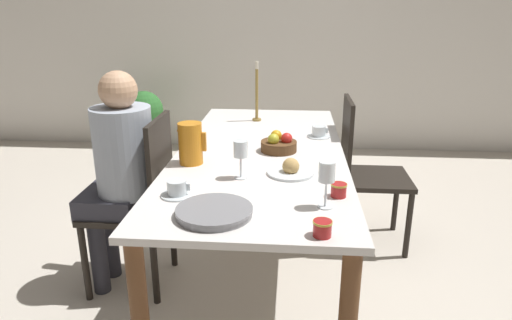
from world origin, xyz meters
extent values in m
plane|color=beige|center=(0.00, 0.00, 0.00)|extent=(20.00, 20.00, 0.00)
cube|color=silver|center=(0.00, 2.52, 1.30)|extent=(10.00, 0.06, 2.60)
cube|color=silver|center=(0.00, 0.00, 0.73)|extent=(0.89, 2.03, 0.03)
cylinder|color=brown|center=(-0.39, 0.95, 0.36)|extent=(0.07, 0.07, 0.72)
cylinder|color=brown|center=(0.39, 0.95, 0.36)|extent=(0.07, 0.07, 0.72)
cylinder|color=black|center=(-0.89, -0.35, 0.22)|extent=(0.04, 0.04, 0.43)
cylinder|color=black|center=(-0.89, 0.02, 0.22)|extent=(0.04, 0.04, 0.43)
cylinder|color=black|center=(-0.52, -0.35, 0.22)|extent=(0.04, 0.04, 0.43)
cylinder|color=black|center=(-0.52, 0.02, 0.22)|extent=(0.04, 0.04, 0.43)
cube|color=black|center=(-0.71, -0.17, 0.45)|extent=(0.42, 0.42, 0.03)
cube|color=black|center=(-0.51, -0.17, 0.71)|extent=(0.03, 0.39, 0.49)
cylinder|color=black|center=(0.89, 0.59, 0.22)|extent=(0.04, 0.04, 0.43)
cylinder|color=black|center=(0.89, 0.22, 0.22)|extent=(0.04, 0.04, 0.43)
cylinder|color=black|center=(0.52, 0.59, 0.22)|extent=(0.04, 0.04, 0.43)
cylinder|color=black|center=(0.52, 0.22, 0.22)|extent=(0.04, 0.04, 0.43)
cube|color=black|center=(0.71, 0.41, 0.45)|extent=(0.42, 0.42, 0.03)
cube|color=black|center=(0.51, 0.41, 0.71)|extent=(0.03, 0.39, 0.49)
cylinder|color=#33333D|center=(-0.85, -0.27, 0.23)|extent=(0.09, 0.09, 0.46)
cylinder|color=#33333D|center=(-0.85, -0.11, 0.23)|extent=(0.09, 0.09, 0.46)
cube|color=#33333D|center=(-0.78, -0.19, 0.51)|extent=(0.30, 0.34, 0.11)
cylinder|color=#9EA8B7|center=(-0.69, -0.19, 0.78)|extent=(0.30, 0.30, 0.46)
sphere|color=tan|center=(-0.69, -0.19, 1.10)|extent=(0.19, 0.19, 0.19)
cylinder|color=tan|center=(-0.79, 0.02, 0.90)|extent=(0.25, 0.06, 0.20)
cylinder|color=orange|center=(-0.33, -0.23, 0.85)|extent=(0.12, 0.12, 0.21)
cube|color=orange|center=(-0.26, -0.23, 0.86)|extent=(0.02, 0.02, 0.09)
cone|color=orange|center=(-0.38, -0.23, 0.93)|extent=(0.04, 0.04, 0.04)
cylinder|color=white|center=(0.30, -0.71, 0.75)|extent=(0.06, 0.06, 0.00)
cylinder|color=white|center=(0.30, -0.71, 0.80)|extent=(0.01, 0.01, 0.10)
cylinder|color=white|center=(0.30, -0.71, 0.89)|extent=(0.06, 0.06, 0.08)
cylinder|color=white|center=(-0.06, -0.42, 0.75)|extent=(0.06, 0.06, 0.00)
cylinder|color=white|center=(-0.06, -0.42, 0.80)|extent=(0.01, 0.01, 0.10)
cylinder|color=white|center=(-0.06, -0.42, 0.88)|extent=(0.06, 0.06, 0.07)
cylinder|color=red|center=(-0.06, -0.42, 0.87)|extent=(0.05, 0.05, 0.04)
cylinder|color=silver|center=(-0.30, -0.64, 0.75)|extent=(0.14, 0.14, 0.01)
cylinder|color=silver|center=(-0.30, -0.64, 0.78)|extent=(0.08, 0.08, 0.06)
cube|color=silver|center=(-0.25, -0.64, 0.79)|extent=(0.01, 0.01, 0.03)
cylinder|color=silver|center=(0.33, 0.30, 0.75)|extent=(0.14, 0.14, 0.01)
cylinder|color=silver|center=(0.33, 0.30, 0.78)|extent=(0.08, 0.08, 0.06)
cube|color=silver|center=(0.37, 0.30, 0.79)|extent=(0.01, 0.01, 0.03)
cylinder|color=gray|center=(-0.12, -0.81, 0.75)|extent=(0.29, 0.29, 0.02)
cylinder|color=gray|center=(-0.12, -0.81, 0.77)|extent=(0.29, 0.29, 0.01)
cylinder|color=silver|center=(0.17, -0.35, 0.75)|extent=(0.22, 0.22, 0.01)
sphere|color=tan|center=(0.17, -0.35, 0.78)|extent=(0.08, 0.08, 0.08)
cylinder|color=#A81E1E|center=(0.28, -0.94, 0.77)|extent=(0.06, 0.06, 0.06)
cylinder|color=gold|center=(0.28, -0.94, 0.80)|extent=(0.07, 0.07, 0.01)
cylinder|color=#A81E1E|center=(0.36, -0.60, 0.77)|extent=(0.06, 0.06, 0.06)
cylinder|color=gold|center=(0.36, -0.60, 0.80)|extent=(0.07, 0.07, 0.01)
cylinder|color=brown|center=(0.10, 0.00, 0.77)|extent=(0.19, 0.19, 0.06)
sphere|color=red|center=(0.14, -0.01, 0.82)|extent=(0.06, 0.06, 0.06)
sphere|color=gold|center=(0.08, 0.04, 0.82)|extent=(0.06, 0.06, 0.06)
sphere|color=gold|center=(0.07, -0.03, 0.82)|extent=(0.06, 0.06, 0.06)
cylinder|color=olive|center=(-0.07, 0.67, 0.75)|extent=(0.06, 0.06, 0.01)
cylinder|color=olive|center=(-0.07, 0.67, 0.93)|extent=(0.02, 0.02, 0.34)
cylinder|color=beige|center=(-0.07, 0.67, 1.12)|extent=(0.02, 0.02, 0.05)
cylinder|color=#4C4742|center=(-1.32, 2.04, 0.09)|extent=(0.29, 0.29, 0.18)
cylinder|color=brown|center=(-1.32, 2.04, 0.26)|extent=(0.04, 0.04, 0.15)
sphere|color=#2D6B2D|center=(-1.32, 2.04, 0.49)|extent=(0.38, 0.38, 0.38)
camera|label=1|loc=(0.17, -2.35, 1.50)|focal=32.00mm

